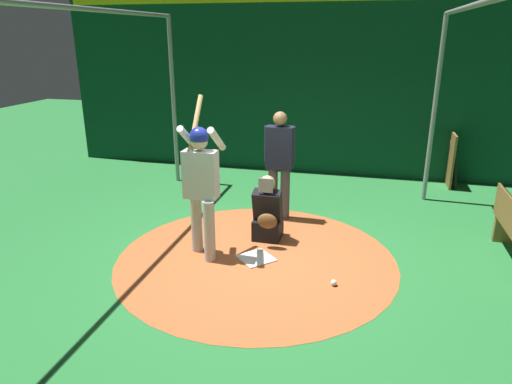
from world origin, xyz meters
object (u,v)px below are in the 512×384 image
Objects in this scene: catcher at (268,215)px; umpire at (279,160)px; batter at (201,180)px; baseball_0 at (334,283)px; home_plate at (256,258)px; bat_rack at (451,160)px.

umpire is (-0.86, -0.00, 0.60)m from catcher.
batter is 2.15× the size of catcher.
batter reaches higher than baseball_0.
baseball_0 is (1.11, 1.06, -0.34)m from catcher.
catcher is 13.25× the size of baseball_0.
batter reaches higher than umpire.
baseball_0 is at bearing 28.40° from umpire.
batter is 1.23m from catcher.
batter is at bearing -46.18° from catcher.
catcher is at bearing 133.82° from batter.
umpire reaches higher than baseball_0.
umpire is at bearing -179.78° from catcher.
baseball_0 is (0.46, 1.07, 0.03)m from home_plate.
bat_rack is (-3.43, 2.96, 0.11)m from catcher.
catcher is 0.93× the size of bat_rack.
batter is 2.11m from baseball_0.
home_plate is 1.80m from umpire.
bat_rack is 14.20× the size of baseball_0.
batter is at bearing -41.77° from bat_rack.
batter reaches higher than home_plate.
bat_rack reaches higher than home_plate.
umpire reaches higher than bat_rack.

